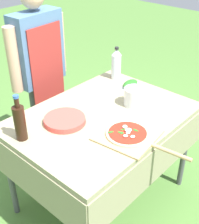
{
  "coord_description": "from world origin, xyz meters",
  "views": [
    {
      "loc": [
        -1.33,
        -1.18,
        1.92
      ],
      "look_at": [
        -0.03,
        0.0,
        0.82
      ],
      "focal_mm": 50.0,
      "sensor_mm": 36.0,
      "label": 1
    }
  ],
  "objects": [
    {
      "name": "water_bottle",
      "position": [
        0.51,
        0.3,
        0.91
      ],
      "size": [
        0.08,
        0.08,
        0.27
      ],
      "color": "silver",
      "rests_on": "prep_table"
    },
    {
      "name": "plate_stack",
      "position": [
        -0.23,
        0.13,
        0.8
      ],
      "size": [
        0.28,
        0.28,
        0.03
      ],
      "color": "#DB4C42",
      "rests_on": "prep_table"
    },
    {
      "name": "prep_table",
      "position": [
        0.0,
        0.0,
        0.7
      ],
      "size": [
        1.23,
        0.91,
        0.78
      ],
      "color": "gray",
      "rests_on": "ground"
    },
    {
      "name": "oil_bottle",
      "position": [
        -0.52,
        0.19,
        0.9
      ],
      "size": [
        0.07,
        0.07,
        0.3
      ],
      "color": "black",
      "rests_on": "prep_table"
    },
    {
      "name": "person_cook",
      "position": [
        0.08,
        0.76,
        0.9
      ],
      "size": [
        0.57,
        0.21,
        1.52
      ],
      "rotation": [
        0.0,
        0.0,
        3.2
      ],
      "color": "#4C4C51",
      "rests_on": "ground"
    },
    {
      "name": "pizza_on_peel",
      "position": [
        -0.07,
        -0.29,
        0.79
      ],
      "size": [
        0.38,
        0.6,
        0.05
      ],
      "rotation": [
        0.0,
        0.0,
        0.13
      ],
      "color": "tan",
      "rests_on": "prep_table"
    },
    {
      "name": "mixing_tub",
      "position": [
        0.26,
        -0.07,
        0.85
      ],
      "size": [
        0.15,
        0.15,
        0.13
      ],
      "primitive_type": "cylinder",
      "color": "silver",
      "rests_on": "prep_table"
    },
    {
      "name": "ground_plane",
      "position": [
        0.0,
        0.0,
        0.0
      ],
      "size": [
        12.0,
        12.0,
        0.0
      ],
      "primitive_type": "plane",
      "color": "#517F38"
    },
    {
      "name": "herb_container",
      "position": [
        0.46,
        0.12,
        0.8
      ],
      "size": [
        0.2,
        0.14,
        0.05
      ],
      "rotation": [
        0.0,
        0.0,
        0.14
      ],
      "color": "silver",
      "rests_on": "prep_table"
    }
  ]
}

